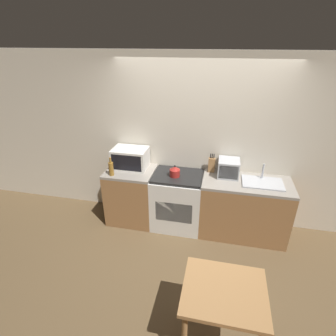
{
  "coord_description": "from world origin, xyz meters",
  "views": [
    {
      "loc": [
        0.32,
        -2.8,
        2.72
      ],
      "look_at": [
        -0.39,
        0.51,
        1.05
      ],
      "focal_mm": 28.0,
      "sensor_mm": 36.0,
      "label": 1
    }
  ],
  "objects_px": {
    "stove_range": "(177,200)",
    "microwave": "(130,158)",
    "kettle": "(175,171)",
    "bottle": "(111,168)",
    "dining_table": "(223,300)",
    "toaster_oven": "(229,168)"
  },
  "relations": [
    {
      "from": "toaster_oven",
      "to": "stove_range",
      "type": "bearing_deg",
      "value": -169.67
    },
    {
      "from": "stove_range",
      "to": "microwave",
      "type": "xyz_separation_m",
      "value": [
        -0.77,
        0.1,
        0.61
      ]
    },
    {
      "from": "stove_range",
      "to": "kettle",
      "type": "relative_size",
      "value": 5.07
    },
    {
      "from": "kettle",
      "to": "bottle",
      "type": "xyz_separation_m",
      "value": [
        -0.92,
        -0.17,
        0.03
      ]
    },
    {
      "from": "kettle",
      "to": "dining_table",
      "type": "distance_m",
      "value": 1.92
    },
    {
      "from": "toaster_oven",
      "to": "microwave",
      "type": "bearing_deg",
      "value": -178.74
    },
    {
      "from": "bottle",
      "to": "dining_table",
      "type": "xyz_separation_m",
      "value": [
        1.7,
        -1.55,
        -0.38
      ]
    },
    {
      "from": "microwave",
      "to": "dining_table",
      "type": "relative_size",
      "value": 0.71
    },
    {
      "from": "microwave",
      "to": "dining_table",
      "type": "bearing_deg",
      "value": -50.96
    },
    {
      "from": "microwave",
      "to": "bottle",
      "type": "relative_size",
      "value": 1.88
    },
    {
      "from": "bottle",
      "to": "dining_table",
      "type": "bearing_deg",
      "value": -42.39
    },
    {
      "from": "kettle",
      "to": "bottle",
      "type": "height_order",
      "value": "bottle"
    },
    {
      "from": "bottle",
      "to": "dining_table",
      "type": "relative_size",
      "value": 0.38
    },
    {
      "from": "kettle",
      "to": "bottle",
      "type": "relative_size",
      "value": 0.63
    },
    {
      "from": "stove_range",
      "to": "microwave",
      "type": "bearing_deg",
      "value": 172.62
    },
    {
      "from": "kettle",
      "to": "microwave",
      "type": "height_order",
      "value": "microwave"
    },
    {
      "from": "bottle",
      "to": "toaster_oven",
      "type": "bearing_deg",
      "value": 11.41
    },
    {
      "from": "toaster_oven",
      "to": "kettle",
      "type": "bearing_deg",
      "value": -167.1
    },
    {
      "from": "toaster_oven",
      "to": "dining_table",
      "type": "distance_m",
      "value": 1.93
    },
    {
      "from": "bottle",
      "to": "kettle",
      "type": "bearing_deg",
      "value": 10.16
    },
    {
      "from": "bottle",
      "to": "stove_range",
      "type": "bearing_deg",
      "value": 12.22
    },
    {
      "from": "dining_table",
      "to": "toaster_oven",
      "type": "bearing_deg",
      "value": 90.29
    }
  ]
}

